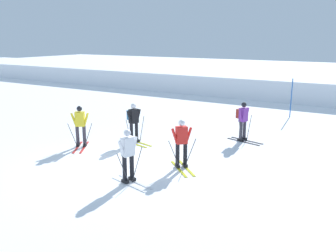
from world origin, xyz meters
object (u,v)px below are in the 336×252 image
(skier_black, at_px, (133,121))
(skier_white, at_px, (128,154))
(skier_yellow, at_px, (80,124))
(skier_red, at_px, (182,142))
(trail_marker_pole, at_px, (291,98))
(skier_purple, at_px, (243,119))

(skier_black, height_order, skier_white, same)
(skier_black, relative_size, skier_white, 1.00)
(skier_yellow, height_order, skier_red, same)
(trail_marker_pole, bearing_deg, skier_white, -100.23)
(skier_white, bearing_deg, skier_black, 124.05)
(skier_black, relative_size, skier_red, 1.00)
(skier_red, distance_m, trail_marker_pole, 10.29)
(skier_purple, bearing_deg, skier_yellow, -142.10)
(skier_black, relative_size, trail_marker_pole, 0.78)
(skier_yellow, distance_m, trail_marker_pole, 11.88)
(skier_black, xyz_separation_m, skier_yellow, (-1.54, -1.57, -0.00))
(skier_black, distance_m, skier_purple, 4.72)
(skier_yellow, relative_size, trail_marker_pole, 0.78)
(skier_purple, xyz_separation_m, skier_white, (-1.47, -6.25, -0.04))
(skier_yellow, relative_size, skier_purple, 1.00)
(skier_yellow, bearing_deg, skier_white, -27.07)
(skier_red, bearing_deg, skier_white, -111.64)
(skier_purple, bearing_deg, skier_black, -145.63)
(skier_black, height_order, trail_marker_pole, trail_marker_pole)
(skier_black, bearing_deg, trail_marker_pole, 61.68)
(skier_red, relative_size, trail_marker_pole, 0.78)
(skier_white, distance_m, trail_marker_pole, 12.37)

